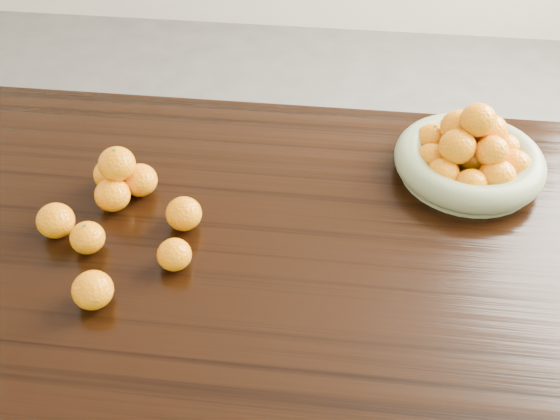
# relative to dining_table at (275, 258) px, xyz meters

# --- Properties ---
(ground) EXTENTS (5.00, 5.00, 0.00)m
(ground) POSITION_rel_dining_table_xyz_m (0.00, 0.00, -0.66)
(ground) COLOR #615F5C
(ground) RESTS_ON ground
(dining_table) EXTENTS (2.00, 1.00, 0.75)m
(dining_table) POSITION_rel_dining_table_xyz_m (0.00, 0.00, 0.00)
(dining_table) COLOR black
(dining_table) RESTS_ON ground
(fruit_bowl) EXTENTS (0.35, 0.35, 0.19)m
(fruit_bowl) POSITION_rel_dining_table_xyz_m (0.43, 0.25, 0.14)
(fruit_bowl) COLOR gray
(fruit_bowl) RESTS_ON dining_table
(orange_pyramid) EXTENTS (0.15, 0.15, 0.13)m
(orange_pyramid) POSITION_rel_dining_table_xyz_m (-0.36, 0.08, 0.14)
(orange_pyramid) COLOR orange
(orange_pyramid) RESTS_ON dining_table
(loose_orange_0) EXTENTS (0.07, 0.07, 0.07)m
(loose_orange_0) POSITION_rel_dining_table_xyz_m (-0.38, -0.10, 0.12)
(loose_orange_0) COLOR orange
(loose_orange_0) RESTS_ON dining_table
(loose_orange_1) EXTENTS (0.08, 0.08, 0.07)m
(loose_orange_1) POSITION_rel_dining_table_xyz_m (-0.32, -0.24, 0.13)
(loose_orange_1) COLOR orange
(loose_orange_1) RESTS_ON dining_table
(loose_orange_2) EXTENTS (0.07, 0.07, 0.07)m
(loose_orange_2) POSITION_rel_dining_table_xyz_m (-0.19, -0.13, 0.12)
(loose_orange_2) COLOR orange
(loose_orange_2) RESTS_ON dining_table
(loose_orange_3) EXTENTS (0.08, 0.08, 0.08)m
(loose_orange_3) POSITION_rel_dining_table_xyz_m (-0.46, -0.06, 0.13)
(loose_orange_3) COLOR orange
(loose_orange_3) RESTS_ON dining_table
(loose_orange_4) EXTENTS (0.08, 0.08, 0.07)m
(loose_orange_4) POSITION_rel_dining_table_xyz_m (-0.20, -0.01, 0.13)
(loose_orange_4) COLOR orange
(loose_orange_4) RESTS_ON dining_table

